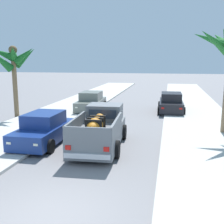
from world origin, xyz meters
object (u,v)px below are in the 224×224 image
pickup_truck (100,129)px  car_left_mid (171,103)px  car_left_near (91,102)px  car_right_near (44,129)px  palm_tree_right_fore (13,58)px

pickup_truck → car_left_mid: pickup_truck is taller
pickup_truck → car_left_near: size_ratio=1.23×
car_left_near → car_right_near: size_ratio=1.01×
pickup_truck → car_left_mid: 10.35m
car_right_near → car_left_mid: 11.68m
car_left_near → palm_tree_right_fore: bearing=-141.4°
car_left_near → car_left_mid: (6.32, 0.70, 0.00)m
car_left_near → car_left_mid: same height
car_left_near → palm_tree_right_fore: 6.76m
pickup_truck → car_left_near: pickup_truck is taller
car_right_near → palm_tree_right_fore: (-4.75, 5.62, 3.44)m
car_left_mid → pickup_truck: bearing=-108.7°
car_right_near → car_left_near: bearing=91.2°
pickup_truck → car_left_mid: (3.32, 9.80, -0.10)m
pickup_truck → palm_tree_right_fore: bearing=144.1°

